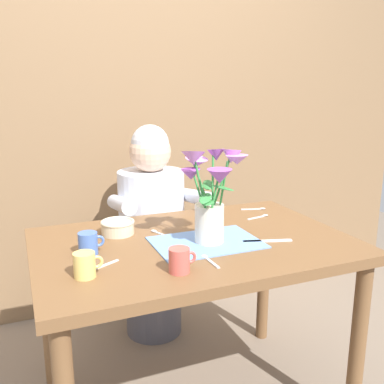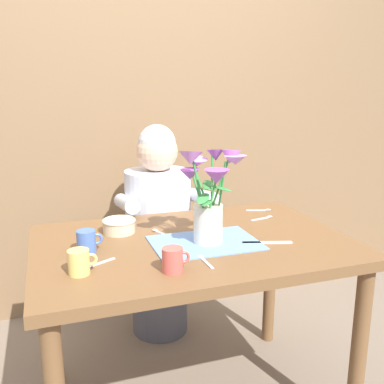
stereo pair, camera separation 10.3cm
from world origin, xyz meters
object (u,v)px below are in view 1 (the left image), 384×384
ceramic_bowl (118,227)px  ceramic_mug (88,243)px  dinner_knife (268,241)px  tea_cup (85,265)px  flower_vase (211,194)px  coffee_cup (180,260)px  seated_person (152,234)px

ceramic_bowl → ceramic_mug: 0.23m
dinner_knife → tea_cup: bearing=-158.6°
ceramic_mug → dinner_knife: bearing=-11.3°
ceramic_mug → ceramic_bowl: bearing=50.5°
ceramic_bowl → flower_vase: bearing=-39.2°
flower_vase → dinner_knife: 0.29m
ceramic_bowl → coffee_cup: bearing=-77.2°
ceramic_mug → flower_vase: bearing=-8.7°
flower_vase → ceramic_mug: size_ratio=3.94×
seated_person → ceramic_mug: seated_person is taller
seated_person → flower_vase: bearing=-87.4°
ceramic_mug → coffee_cup: size_ratio=1.00×
coffee_cup → dinner_knife: bearing=18.0°
seated_person → tea_cup: (-0.46, -0.79, 0.22)m
ceramic_mug → tea_cup: (-0.04, -0.19, 0.00)m
seated_person → ceramic_bowl: (-0.27, -0.43, 0.21)m
coffee_cup → ceramic_mug: bearing=132.7°
seated_person → tea_cup: 0.94m
seated_person → ceramic_mug: (-0.42, -0.60, 0.22)m
flower_vase → dinner_knife: (0.21, -0.06, -0.19)m
seated_person → coffee_cup: (-0.18, -0.87, 0.22)m
dinner_knife → ceramic_mug: bearing=-174.5°
flower_vase → seated_person: bearing=91.9°
ceramic_bowl → ceramic_mug: bearing=-129.5°
coffee_cup → tea_cup: bearing=164.8°
seated_person → coffee_cup: size_ratio=12.20×
seated_person → ceramic_mug: bearing=-124.0°
seated_person → coffee_cup: bearing=-100.7°
dinner_knife → ceramic_mug: size_ratio=2.04×
dinner_knife → coffee_cup: coffee_cup is taller
flower_vase → dinner_knife: flower_vase is taller
ceramic_mug → tea_cup: 0.19m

